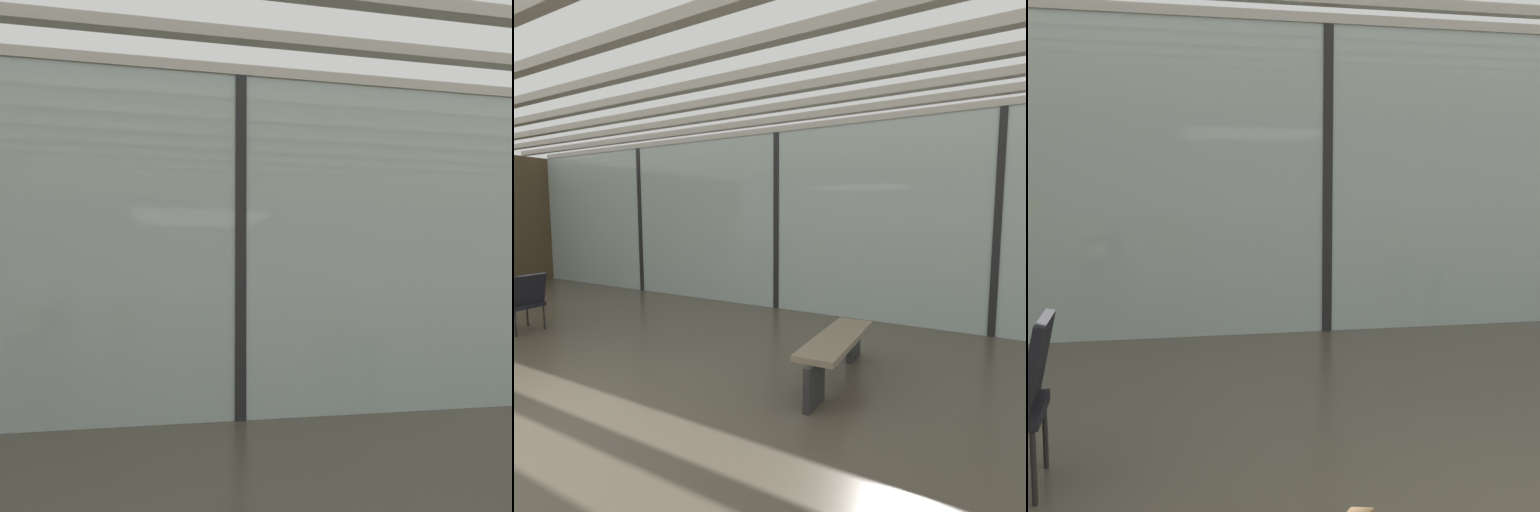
{
  "view_description": "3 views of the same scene",
  "coord_description": "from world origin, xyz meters",
  "views": [
    {
      "loc": [
        -0.69,
        0.8,
        1.25
      ],
      "look_at": [
        0.18,
        5.35,
        1.5
      ],
      "focal_mm": 33.82,
      "sensor_mm": 36.0,
      "label": 1
    },
    {
      "loc": [
        3.53,
        -1.22,
        1.74
      ],
      "look_at": [
        1.17,
        2.89,
        1.24
      ],
      "focal_mm": 28.1,
      "sensor_mm": 36.0,
      "label": 2
    },
    {
      "loc": [
        -1.75,
        -1.29,
        1.5
      ],
      "look_at": [
        -0.13,
        6.83,
        0.63
      ],
      "focal_mm": 44.59,
      "sensor_mm": 36.0,
      "label": 3
    }
  ],
  "objects": [
    {
      "name": "parked_airplane",
      "position": [
        0.24,
        9.71,
        1.88
      ],
      "size": [
        11.16,
        3.76,
        3.76
      ],
      "color": "silver",
      "rests_on": "ground"
    },
    {
      "name": "glass_curtain_wall",
      "position": [
        0.0,
        5.2,
        1.59
      ],
      "size": [
        14.0,
        0.08,
        3.18
      ],
      "primitive_type": "cube",
      "color": "#A3B7B2",
      "rests_on": "ground"
    },
    {
      "name": "window_mullion_1",
      "position": [
        0.0,
        5.2,
        1.59
      ],
      "size": [
        0.1,
        0.12,
        3.18
      ],
      "primitive_type": "cube",
      "color": "black",
      "rests_on": "ground"
    }
  ]
}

